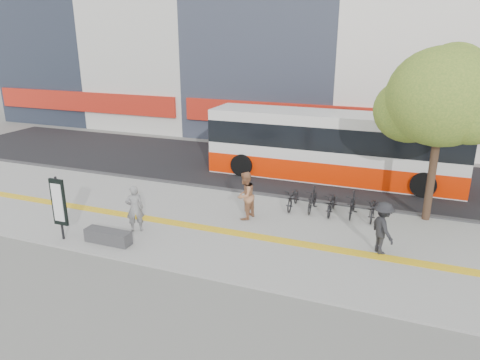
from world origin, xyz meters
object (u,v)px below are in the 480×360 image
at_px(signboard, 59,203).
at_px(street_tree, 442,99).
at_px(bus, 332,148).
at_px(pedestrian_dark, 383,228).
at_px(bench, 108,237).
at_px(seated_woman, 135,208).
at_px(pedestrian_tan, 245,196).

distance_m(signboard, street_tree, 13.40).
relative_size(street_tree, bus, 0.54).
height_order(street_tree, pedestrian_dark, street_tree).
relative_size(bench, street_tree, 0.25).
xyz_separation_m(seated_woman, pedestrian_tan, (3.18, 2.39, 0.07)).
bearing_deg(street_tree, signboard, -150.93).
height_order(bench, seated_woman, seated_woman).
bearing_deg(bench, pedestrian_dark, 16.63).
bearing_deg(bus, pedestrian_dark, -68.41).
bearing_deg(bench, street_tree, 31.62).
relative_size(pedestrian_tan, pedestrian_dark, 1.07).
relative_size(street_tree, pedestrian_tan, 3.49).
distance_m(pedestrian_tan, pedestrian_dark, 5.04).
distance_m(bus, seated_woman, 10.07).
distance_m(street_tree, pedestrian_tan, 7.63).
xyz_separation_m(signboard, seated_woman, (1.92, 1.45, -0.46)).
bearing_deg(bus, pedestrian_tan, -108.75).
height_order(bench, bus, bus).
bearing_deg(pedestrian_tan, bus, 172.64).
height_order(signboard, bus, bus).
height_order(signboard, seated_woman, signboard).
height_order(bench, pedestrian_tan, pedestrian_tan).
distance_m(bench, pedestrian_tan, 5.01).
bearing_deg(seated_woman, pedestrian_dark, 153.08).
relative_size(seated_woman, pedestrian_dark, 0.99).
distance_m(bench, bus, 11.26).
bearing_deg(seated_woman, bench, 38.09).
xyz_separation_m(bench, seated_woman, (0.32, 1.15, 0.61)).
bearing_deg(bench, bus, 60.06).
xyz_separation_m(seated_woman, pedestrian_dark, (8.11, 1.37, 0.01)).
relative_size(bench, signboard, 0.73).
bearing_deg(pedestrian_dark, bus, -11.02).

